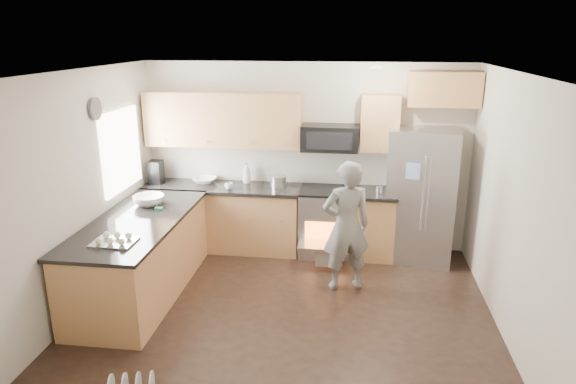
# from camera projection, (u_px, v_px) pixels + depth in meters

# --- Properties ---
(ground) EXTENTS (4.50, 4.50, 0.00)m
(ground) POSITION_uv_depth(u_px,v_px,m) (286.00, 312.00, 5.68)
(ground) COLOR black
(ground) RESTS_ON ground
(room_shell) EXTENTS (4.54, 4.04, 2.62)m
(room_shell) POSITION_uv_depth(u_px,v_px,m) (282.00, 165.00, 5.20)
(room_shell) COLOR beige
(room_shell) RESTS_ON ground
(back_cabinet_run) EXTENTS (4.45, 0.64, 2.50)m
(back_cabinet_run) POSITION_uv_depth(u_px,v_px,m) (261.00, 183.00, 7.12)
(back_cabinet_run) COLOR tan
(back_cabinet_run) RESTS_ON ground
(peninsula) EXTENTS (0.96, 2.36, 1.04)m
(peninsula) POSITION_uv_depth(u_px,v_px,m) (141.00, 256.00, 6.00)
(peninsula) COLOR tan
(peninsula) RESTS_ON ground
(stove_range) EXTENTS (0.76, 0.97, 1.79)m
(stove_range) POSITION_uv_depth(u_px,v_px,m) (328.00, 207.00, 7.04)
(stove_range) COLOR #B7B7BC
(stove_range) RESTS_ON ground
(refrigerator) EXTENTS (0.98, 0.82, 1.79)m
(refrigerator) POSITION_uv_depth(u_px,v_px,m) (422.00, 195.00, 6.82)
(refrigerator) COLOR #B7B7BC
(refrigerator) RESTS_ON ground
(person) EXTENTS (0.67, 0.54, 1.58)m
(person) POSITION_uv_depth(u_px,v_px,m) (346.00, 226.00, 6.02)
(person) COLOR gray
(person) RESTS_ON ground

